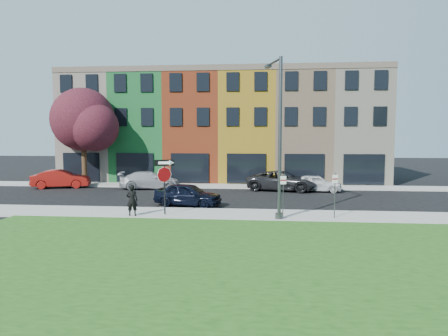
# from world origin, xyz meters

# --- Properties ---
(ground) EXTENTS (120.00, 120.00, 0.00)m
(ground) POSITION_xyz_m (0.00, 0.00, 0.00)
(ground) COLOR black
(ground) RESTS_ON ground
(sidewalk_near) EXTENTS (40.00, 3.00, 0.12)m
(sidewalk_near) POSITION_xyz_m (2.00, 3.00, 0.06)
(sidewalk_near) COLOR gray
(sidewalk_near) RESTS_ON ground
(sidewalk_far) EXTENTS (40.00, 2.40, 0.12)m
(sidewalk_far) POSITION_xyz_m (-3.00, 15.00, 0.06)
(sidewalk_far) COLOR gray
(sidewalk_far) RESTS_ON ground
(rowhouse_block) EXTENTS (30.00, 10.12, 10.00)m
(rowhouse_block) POSITION_xyz_m (-2.50, 21.18, 4.99)
(rowhouse_block) COLOR beige
(rowhouse_block) RESTS_ON ground
(stop_sign) EXTENTS (1.00, 0.38, 2.99)m
(stop_sign) POSITION_xyz_m (-3.92, 2.45, 2.26)
(stop_sign) COLOR black
(stop_sign) RESTS_ON sidewalk_near
(man) EXTENTS (0.71, 0.56, 1.66)m
(man) POSITION_xyz_m (-5.58, 1.96, 0.95)
(man) COLOR black
(man) RESTS_ON sidewalk_near
(sedan_near) EXTENTS (3.64, 5.01, 1.44)m
(sedan_near) POSITION_xyz_m (-3.26, 5.77, 0.72)
(sedan_near) COLOR black
(sedan_near) RESTS_ON ground
(parked_car_red) EXTENTS (4.16, 5.50, 1.52)m
(parked_car_red) POSITION_xyz_m (-15.38, 13.10, 0.76)
(parked_car_red) COLOR maroon
(parked_car_red) RESTS_ON ground
(parked_car_silver) EXTENTS (3.85, 5.67, 1.43)m
(parked_car_silver) POSITION_xyz_m (-7.82, 13.24, 0.71)
(parked_car_silver) COLOR #A2A2A7
(parked_car_silver) RESTS_ON ground
(parked_car_dark) EXTENTS (4.89, 6.69, 1.56)m
(parked_car_dark) POSITION_xyz_m (3.00, 13.24, 0.78)
(parked_car_dark) COLOR black
(parked_car_dark) RESTS_ON ground
(parked_car_white) EXTENTS (2.23, 4.17, 1.33)m
(parked_car_white) POSITION_xyz_m (5.59, 12.84, 0.67)
(parked_car_white) COLOR silver
(parked_car_white) RESTS_ON ground
(street_lamp) EXTENTS (1.00, 2.51, 8.26)m
(street_lamp) POSITION_xyz_m (2.19, 2.11, 4.28)
(street_lamp) COLOR #404345
(street_lamp) RESTS_ON sidewalk_near
(parking_sign_a) EXTENTS (0.30, 0.16, 2.35)m
(parking_sign_a) POSITION_xyz_m (2.44, 1.89, 1.57)
(parking_sign_a) COLOR #404345
(parking_sign_a) RESTS_ON sidewalk_near
(parking_sign_b) EXTENTS (0.30, 0.16, 2.39)m
(parking_sign_b) POSITION_xyz_m (5.13, 2.36, 1.59)
(parking_sign_b) COLOR #404345
(parking_sign_b) RESTS_ON sidewalk_near
(tree_purple) EXTENTS (6.47, 5.66, 8.32)m
(tree_purple) POSITION_xyz_m (-13.90, 14.65, 5.61)
(tree_purple) COLOR black
(tree_purple) RESTS_ON sidewalk_far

